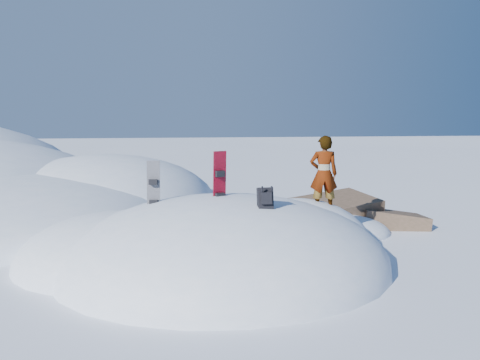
{
  "coord_description": "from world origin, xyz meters",
  "views": [
    {
      "loc": [
        -1.05,
        -9.48,
        3.15
      ],
      "look_at": [
        0.38,
        0.3,
        1.8
      ],
      "focal_mm": 35.0,
      "sensor_mm": 36.0,
      "label": 1
    }
  ],
  "objects": [
    {
      "name": "ground",
      "position": [
        0.0,
        0.0,
        0.0
      ],
      "size": [
        120.0,
        120.0,
        0.0
      ],
      "primitive_type": "plane",
      "color": "white",
      "rests_on": "ground"
    },
    {
      "name": "snow_mound",
      "position": [
        -0.17,
        0.24,
        0.0
      ],
      "size": [
        8.0,
        6.0,
        3.0
      ],
      "color": "white",
      "rests_on": "ground"
    },
    {
      "name": "rock_outcrop",
      "position": [
        3.72,
        3.01,
        0.01
      ],
      "size": [
        4.68,
        4.41,
        1.68
      ],
      "color": "brown",
      "rests_on": "ground"
    },
    {
      "name": "snowboard_red",
      "position": [
        -0.08,
        0.14,
        1.67
      ],
      "size": [
        0.3,
        0.25,
        1.56
      ],
      "rotation": [
        0.0,
        0.0,
        0.4
      ],
      "color": "red",
      "rests_on": "snow_mound"
    },
    {
      "name": "snowboard_dark",
      "position": [
        -1.45,
        0.33,
        1.52
      ],
      "size": [
        0.29,
        0.23,
        1.45
      ],
      "rotation": [
        0.0,
        0.0,
        -0.11
      ],
      "color": "black",
      "rests_on": "snow_mound"
    },
    {
      "name": "backpack",
      "position": [
        0.71,
        -0.8,
        1.59
      ],
      "size": [
        0.29,
        0.33,
        0.48
      ],
      "rotation": [
        0.0,
        0.0,
        0.01
      ],
      "color": "black",
      "rests_on": "snow_mound"
    },
    {
      "name": "gear_pile",
      "position": [
        -2.15,
        -1.47,
        0.12
      ],
      "size": [
        0.94,
        0.76,
        0.24
      ],
      "rotation": [
        0.0,
        0.0,
        0.51
      ],
      "color": "black",
      "rests_on": "ground"
    },
    {
      "name": "person",
      "position": [
        2.37,
        0.73,
        1.84
      ],
      "size": [
        0.7,
        0.52,
        1.75
      ],
      "primitive_type": "imported",
      "rotation": [
        0.0,
        0.0,
        2.97
      ],
      "color": "slate",
      "rests_on": "snow_mound"
    }
  ]
}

